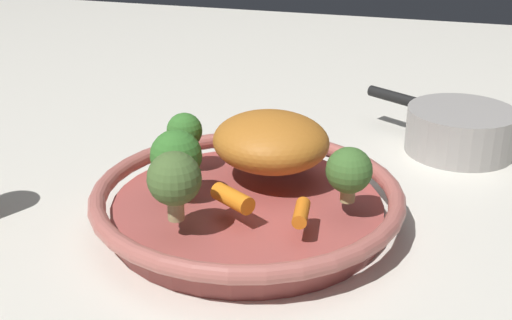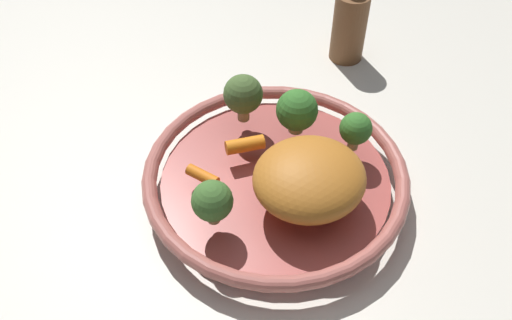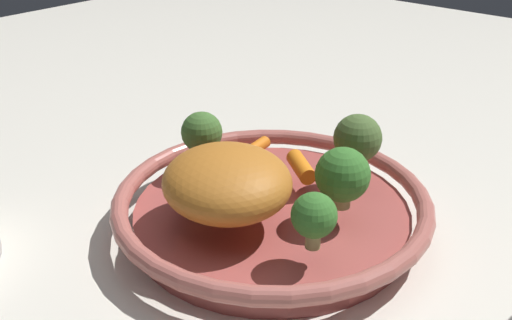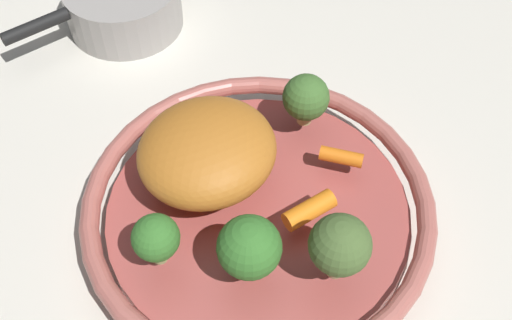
{
  "view_description": "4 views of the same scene",
  "coord_description": "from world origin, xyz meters",
  "views": [
    {
      "loc": [
        0.2,
        -0.65,
        0.37
      ],
      "look_at": [
        0.01,
        0.01,
        0.07
      ],
      "focal_mm": 48.63,
      "sensor_mm": 36.0,
      "label": 1
    },
    {
      "loc": [
        0.37,
        0.28,
        0.55
      ],
      "look_at": [
        0.02,
        -0.02,
        0.06
      ],
      "focal_mm": 38.13,
      "sensor_mm": 36.0,
      "label": 2
    },
    {
      "loc": [
        -0.35,
        0.43,
        0.36
      ],
      "look_at": [
        0.01,
        0.01,
        0.08
      ],
      "focal_mm": 42.2,
      "sensor_mm": 36.0,
      "label": 3
    },
    {
      "loc": [
        -0.32,
        -0.13,
        0.54
      ],
      "look_at": [
        0.03,
        0.01,
        0.06
      ],
      "focal_mm": 44.1,
      "sensor_mm": 36.0,
      "label": 4
    }
  ],
  "objects": [
    {
      "name": "ground_plane",
      "position": [
        0.0,
        0.0,
        0.0
      ],
      "size": [
        2.29,
        2.29,
        0.0
      ],
      "primitive_type": "plane",
      "color": "silver"
    },
    {
      "name": "baby_carrot_back",
      "position": [
        0.07,
        -0.06,
        0.05
      ],
      "size": [
        0.02,
        0.04,
        0.02
      ],
      "primitive_type": "cylinder",
      "rotation": [
        1.58,
        0.0,
        3.27
      ],
      "color": "orange",
      "rests_on": "serving_bowl"
    },
    {
      "name": "roast_chicken_piece",
      "position": [
        0.01,
        0.06,
        0.08
      ],
      "size": [
        0.18,
        0.17,
        0.06
      ],
      "primitive_type": "ellipsoid",
      "rotation": [
        0.0,
        0.0,
        5.86
      ],
      "color": "#BB6D25",
      "rests_on": "serving_bowl"
    },
    {
      "name": "baby_carrot_center",
      "position": [
        -0.0,
        -0.05,
        0.06
      ],
      "size": [
        0.05,
        0.04,
        0.02
      ],
      "primitive_type": "cylinder",
      "rotation": [
        1.6,
        0.0,
        4.11
      ],
      "color": "orange",
      "rests_on": "serving_bowl"
    },
    {
      "name": "broccoli_floret_edge",
      "position": [
        -0.04,
        -0.09,
        0.09
      ],
      "size": [
        0.05,
        0.05,
        0.07
      ],
      "color": "tan",
      "rests_on": "serving_bowl"
    },
    {
      "name": "broccoli_floret_mid",
      "position": [
        0.11,
        -0.01,
        0.08
      ],
      "size": [
        0.05,
        0.05,
        0.06
      ],
      "color": "tan",
      "rests_on": "serving_bowl"
    },
    {
      "name": "broccoli_floret_small",
      "position": [
        -0.07,
        -0.02,
        0.08
      ],
      "size": [
        0.06,
        0.06,
        0.06
      ],
      "color": "#9AA766",
      "rests_on": "serving_bowl"
    },
    {
      "name": "broccoli_floret_large",
      "position": [
        -0.09,
        0.05,
        0.08
      ],
      "size": [
        0.04,
        0.04,
        0.05
      ],
      "color": "#9AA766",
      "rests_on": "serving_bowl"
    },
    {
      "name": "serving_bowl",
      "position": [
        0.0,
        0.0,
        0.02
      ],
      "size": [
        0.34,
        0.34,
        0.05
      ],
      "color": "#A84C47",
      "rests_on": "ground_plane"
    }
  ]
}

